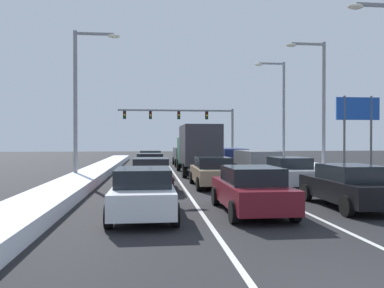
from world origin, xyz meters
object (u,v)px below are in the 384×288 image
at_px(street_lamp_right_far, 280,105).
at_px(sedan_maroon_center_lane_nearest, 251,189).
at_px(sedan_tan_center_lane_second, 212,172).
at_px(suv_charcoal_center_lane_fourth, 185,155).
at_px(traffic_light_gantry, 190,119).
at_px(roadside_sign_right, 358,117).
at_px(sedan_white_left_lane_nearest, 143,192).
at_px(street_lamp_left_mid, 81,92).
at_px(sedan_silver_left_lane_fourth, 150,160).
at_px(sedan_silver_right_lane_second, 288,172).
at_px(suv_navy_right_lane_fourth, 231,156).
at_px(sedan_red_left_lane_second, 151,173).
at_px(street_lamp_right_mid, 319,97).
at_px(box_truck_center_lane_third, 198,147).
at_px(sedan_black_left_lane_third, 150,165).
at_px(sedan_black_right_lane_nearest, 349,186).
at_px(suv_gray_right_lane_third, 256,160).

bearing_deg(street_lamp_right_far, sedan_maroon_center_lane_nearest, -111.60).
xyz_separation_m(sedan_maroon_center_lane_nearest, sedan_tan_center_lane_second, (-0.13, 7.00, 0.00)).
xyz_separation_m(suv_charcoal_center_lane_fourth, traffic_light_gantry, (1.50, 10.86, 3.87)).
bearing_deg(roadside_sign_right, sedan_white_left_lane_nearest, -137.10).
bearing_deg(street_lamp_left_mid, sedan_tan_center_lane_second, -26.91).
bearing_deg(sedan_silver_left_lane_fourth, sedan_silver_right_lane_second, -61.62).
relative_size(suv_navy_right_lane_fourth, sedan_red_left_lane_second, 1.09).
relative_size(sedan_white_left_lane_nearest, street_lamp_right_mid, 0.52).
bearing_deg(box_truck_center_lane_third, sedan_tan_center_lane_second, -91.02).
bearing_deg(sedan_maroon_center_lane_nearest, suv_charcoal_center_lane_fourth, 90.21).
relative_size(sedan_red_left_lane_second, sedan_black_left_lane_third, 1.00).
height_order(suv_navy_right_lane_fourth, sedan_silver_left_lane_fourth, suv_navy_right_lane_fourth).
relative_size(sedan_black_right_lane_nearest, suv_gray_right_lane_third, 0.92).
bearing_deg(box_truck_center_lane_third, street_lamp_right_far, 35.16).
distance_m(sedan_tan_center_lane_second, roadside_sign_right, 13.58).
xyz_separation_m(box_truck_center_lane_third, street_lamp_left_mid, (-7.24, -3.57, 3.27)).
bearing_deg(suv_charcoal_center_lane_fourth, roadside_sign_right, -39.74).
bearing_deg(suv_charcoal_center_lane_fourth, sedan_silver_right_lane_second, -77.22).
relative_size(box_truck_center_lane_third, suv_charcoal_center_lane_fourth, 1.47).
bearing_deg(street_lamp_right_mid, suv_navy_right_lane_fourth, 116.52).
xyz_separation_m(sedan_black_right_lane_nearest, sedan_silver_right_lane_second, (-0.02, 5.93, 0.00)).
distance_m(sedan_black_right_lane_nearest, box_truck_center_lane_third, 14.14).
relative_size(sedan_white_left_lane_nearest, street_lamp_left_mid, 0.52).
xyz_separation_m(sedan_silver_right_lane_second, sedan_silver_left_lane_fourth, (-6.93, 12.82, 0.00)).
xyz_separation_m(suv_charcoal_center_lane_fourth, sedan_silver_left_lane_fourth, (-3.19, -3.68, -0.25)).
distance_m(suv_gray_right_lane_third, street_lamp_right_mid, 5.76).
bearing_deg(traffic_light_gantry, roadside_sign_right, -64.03).
bearing_deg(sedan_black_left_lane_third, sedan_red_left_lane_second, -89.45).
relative_size(suv_gray_right_lane_third, sedan_red_left_lane_second, 1.09).
xyz_separation_m(sedan_black_right_lane_nearest, sedan_white_left_lane_nearest, (-7.14, -0.81, 0.00)).
bearing_deg(street_lamp_right_mid, street_lamp_right_far, 88.30).
bearing_deg(suv_charcoal_center_lane_fourth, sedan_black_left_lane_third, -107.61).
distance_m(suv_charcoal_center_lane_fourth, street_lamp_right_mid, 14.38).
bearing_deg(box_truck_center_lane_third, suv_navy_right_lane_fourth, 57.61).
bearing_deg(roadside_sign_right, sedan_black_right_lane_nearest, -120.62).
height_order(sedan_silver_right_lane_second, box_truck_center_lane_third, box_truck_center_lane_third).
height_order(sedan_black_right_lane_nearest, suv_navy_right_lane_fourth, suv_navy_right_lane_fourth).
distance_m(sedan_black_right_lane_nearest, sedan_white_left_lane_nearest, 7.18).
distance_m(sedan_red_left_lane_second, street_lamp_right_far, 17.86).
relative_size(suv_navy_right_lane_fourth, sedan_white_left_lane_nearest, 1.09).
distance_m(sedan_black_right_lane_nearest, sedan_red_left_lane_second, 9.02).
bearing_deg(street_lamp_right_far, sedan_silver_left_lane_fourth, -178.23).
height_order(sedan_black_right_lane_nearest, street_lamp_left_mid, street_lamp_left_mid).
bearing_deg(suv_navy_right_lane_fourth, sedan_red_left_lane_second, -116.79).
height_order(box_truck_center_lane_third, sedan_red_left_lane_second, box_truck_center_lane_third).
bearing_deg(sedan_red_left_lane_second, traffic_light_gantry, 80.40).
bearing_deg(sedan_black_left_lane_third, box_truck_center_lane_third, 21.28).
bearing_deg(sedan_silver_left_lane_fourth, sedan_tan_center_lane_second, -75.69).
xyz_separation_m(sedan_silver_left_lane_fourth, roadside_sign_right, (14.61, -5.81, 3.25)).
distance_m(sedan_silver_right_lane_second, box_truck_center_lane_third, 8.58).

